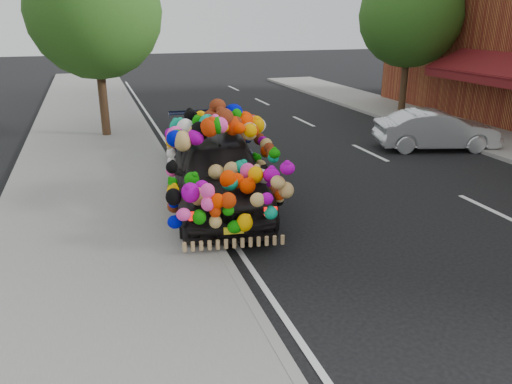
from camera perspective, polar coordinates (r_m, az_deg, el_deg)
ground at (r=9.57m, az=9.43°, el=-4.66°), size 100.00×100.00×0.00m
sidewalk at (r=8.59m, az=-17.24°, el=-7.82°), size 4.00×60.00×0.12m
kerb at (r=8.78m, az=-4.40°, el=-6.28°), size 0.15×60.00×0.13m
lane_markings at (r=11.61m, az=25.44°, el=-1.96°), size 6.00×50.00×0.01m
tree_near_sidewalk at (r=17.20m, az=-17.99°, el=19.07°), size 4.20×4.20×6.13m
tree_far_b at (r=21.48m, az=17.23°, el=18.69°), size 4.00×4.00×5.90m
plush_art_car at (r=10.35m, az=-4.29°, el=4.11°), size 2.88×5.07×2.22m
navy_sedan at (r=12.92m, az=-5.11°, el=4.99°), size 1.95×4.59×1.32m
silver_hatchback at (r=16.25m, az=19.89°, el=6.67°), size 3.83×2.22×1.19m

